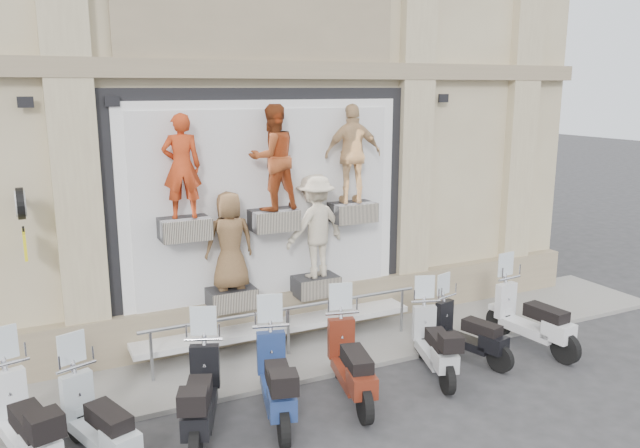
# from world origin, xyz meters

# --- Properties ---
(ground) EXTENTS (90.00, 90.00, 0.00)m
(ground) POSITION_xyz_m (0.00, 0.00, 0.00)
(ground) COLOR #2D2D2F
(ground) RESTS_ON ground
(sidewalk) EXTENTS (16.00, 2.20, 0.08)m
(sidewalk) POSITION_xyz_m (0.00, 2.10, 0.04)
(sidewalk) COLOR gray
(sidewalk) RESTS_ON ground
(building) EXTENTS (14.00, 8.60, 12.00)m
(building) POSITION_xyz_m (0.00, 7.00, 6.00)
(building) COLOR #C4B58F
(building) RESTS_ON ground
(shop_vitrine) EXTENTS (5.60, 0.95, 4.30)m
(shop_vitrine) POSITION_xyz_m (0.13, 2.73, 2.44)
(shop_vitrine) COLOR black
(shop_vitrine) RESTS_ON ground
(guard_rail) EXTENTS (5.06, 0.10, 0.93)m
(guard_rail) POSITION_xyz_m (0.00, 2.00, 0.47)
(guard_rail) COLOR #9EA0A5
(guard_rail) RESTS_ON ground
(clock_sign_bracket) EXTENTS (0.10, 0.80, 1.02)m
(clock_sign_bracket) POSITION_xyz_m (-3.90, 2.47, 2.80)
(clock_sign_bracket) COLOR black
(clock_sign_bracket) RESTS_ON ground
(scooter_b) EXTENTS (1.10, 2.11, 1.65)m
(scooter_b) POSITION_xyz_m (-4.10, 0.46, 0.82)
(scooter_b) COLOR silver
(scooter_b) RESTS_ON ground
(scooter_c) EXTENTS (1.15, 1.96, 1.53)m
(scooter_c) POSITION_xyz_m (-3.29, 0.22, 0.77)
(scooter_c) COLOR #A7AFB4
(scooter_c) RESTS_ON ground
(scooter_d) EXTENTS (1.24, 2.02, 1.59)m
(scooter_d) POSITION_xyz_m (-1.99, 0.28, 0.79)
(scooter_d) COLOR black
(scooter_d) RESTS_ON ground
(scooter_e) EXTENTS (1.07, 2.07, 1.61)m
(scooter_e) POSITION_xyz_m (-0.93, 0.25, 0.81)
(scooter_e) COLOR navy
(scooter_e) RESTS_ON ground
(scooter_f) EXTENTS (1.02, 2.05, 1.60)m
(scooter_f) POSITION_xyz_m (0.28, 0.29, 0.80)
(scooter_f) COLOR #5B1D0F
(scooter_f) RESTS_ON ground
(scooter_g) EXTENTS (1.07, 1.91, 1.49)m
(scooter_g) POSITION_xyz_m (1.87, 0.41, 0.74)
(scooter_g) COLOR #A1A4A8
(scooter_g) RESTS_ON ground
(scooter_h) EXTENTS (0.94, 1.80, 1.41)m
(scooter_h) POSITION_xyz_m (2.73, 0.60, 0.70)
(scooter_h) COLOR black
(scooter_h) RESTS_ON ground
(scooter_i) EXTENTS (0.79, 2.05, 1.62)m
(scooter_i) POSITION_xyz_m (4.03, 0.48, 0.81)
(scooter_i) COLOR silver
(scooter_i) RESTS_ON ground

